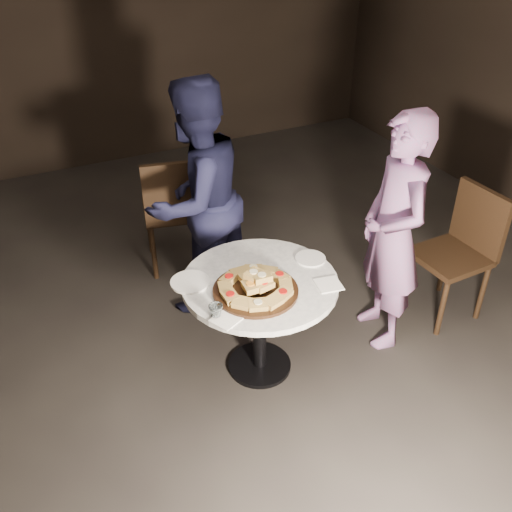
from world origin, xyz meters
The scene contains 13 objects.
floor centered at (0.00, 0.00, 0.00)m, with size 7.00×7.00×0.00m, color black.
table centered at (0.06, 0.05, 0.53)m, with size 1.09×1.09×0.65m.
serving_board centered at (-0.01, -0.04, 0.66)m, with size 0.46×0.46×0.02m, color black.
focaccia_pile centered at (0.00, -0.04, 0.71)m, with size 0.40×0.41×0.11m.
plate_left centered at (-0.29, 0.19, 0.66)m, with size 0.22×0.22×0.01m, color white.
plate_right centered at (0.42, 0.11, 0.66)m, with size 0.18×0.18×0.01m, color white.
water_glass centered at (-0.27, -0.13, 0.69)m, with size 0.07×0.07×0.07m, color silver.
napkin_near centered at (-0.24, -0.18, 0.66)m, with size 0.13×0.13×0.01m, color white.
napkin_far centered at (0.38, -0.15, 0.66)m, with size 0.13×0.13×0.01m, color white.
chair_far centered at (-0.02, 1.27, 0.53)m, with size 0.52×0.53×0.93m.
chair_right centered at (1.51, 0.00, 0.51)m, with size 0.45×0.43×0.89m.
diner_navy centered at (0.00, 0.84, 0.79)m, with size 0.77×0.60×1.57m, color black.
diner_teal centered at (0.91, 0.00, 0.75)m, with size 0.55×0.36×1.50m, color #845C91.
Camera 1 is at (-1.06, -2.23, 2.49)m, focal length 40.00 mm.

